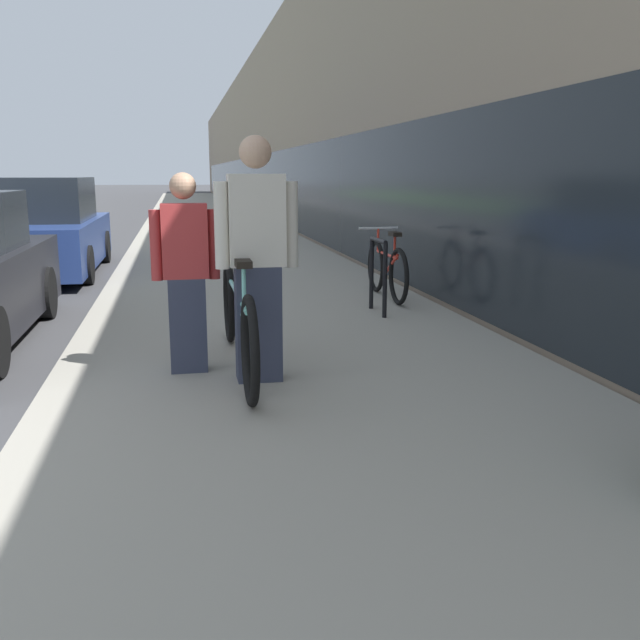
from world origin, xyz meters
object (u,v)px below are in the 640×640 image
at_px(person_bystander, 186,273).
at_px(vintage_roadster_curbside, 42,231).
at_px(tandem_bicycle, 238,319).
at_px(person_rider, 257,260).
at_px(cruiser_bike_nearest, 387,269).
at_px(bike_rack_hoop, 378,268).

bearing_deg(person_bystander, vintage_roadster_curbside, 107.95).
relative_size(tandem_bicycle, vintage_roadster_curbside, 0.57).
distance_m(tandem_bicycle, person_rider, 0.62).
height_order(person_rider, person_bystander, person_rider).
bearing_deg(tandem_bicycle, person_rider, -69.33).
distance_m(person_rider, cruiser_bike_nearest, 3.92).
bearing_deg(cruiser_bike_nearest, person_bystander, -130.34).
bearing_deg(cruiser_bike_nearest, vintage_roadster_curbside, 139.79).
xyz_separation_m(person_rider, vintage_roadster_curbside, (-2.80, 7.38, -0.31)).
bearing_deg(bike_rack_hoop, tandem_bicycle, -130.37).
distance_m(person_bystander, cruiser_bike_nearest, 3.92).
relative_size(bike_rack_hoop, cruiser_bike_nearest, 0.50).
xyz_separation_m(tandem_bicycle, person_bystander, (-0.39, 0.02, 0.38)).
bearing_deg(tandem_bicycle, cruiser_bike_nearest, 54.55).
bearing_deg(bike_rack_hoop, person_rider, -124.11).
height_order(person_rider, cruiser_bike_nearest, person_rider).
relative_size(tandem_bicycle, person_bystander, 1.72).
xyz_separation_m(bike_rack_hoop, cruiser_bike_nearest, (0.38, 0.93, -0.15)).
bearing_deg(person_rider, vintage_roadster_curbside, 110.76).
distance_m(person_bystander, vintage_roadster_curbside, 7.38).
distance_m(person_bystander, bike_rack_hoop, 2.97).
bearing_deg(person_bystander, tandem_bicycle, -2.72).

